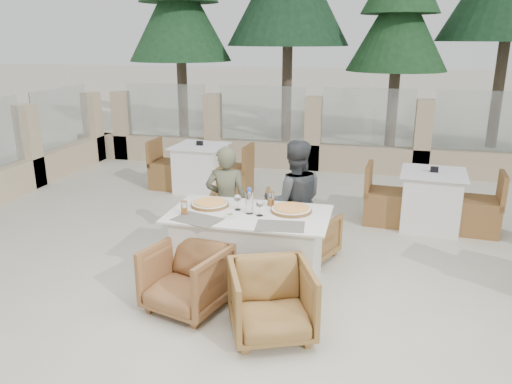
% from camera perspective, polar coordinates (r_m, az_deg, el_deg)
% --- Properties ---
extents(ground, '(80.00, 80.00, 0.00)m').
position_cam_1_polar(ground, '(5.35, -0.36, -9.93)').
color(ground, beige).
rests_on(ground, ground).
extents(sand_patch, '(30.00, 16.00, 0.01)m').
position_cam_1_polar(sand_patch, '(18.82, 10.05, 9.44)').
color(sand_patch, beige).
rests_on(sand_patch, ground).
extents(perimeter_wall_far, '(10.00, 0.34, 1.60)m').
position_cam_1_polar(perimeter_wall_far, '(9.64, 6.54, 7.24)').
color(perimeter_wall_far, tan).
rests_on(perimeter_wall_far, ground).
extents(pine_far_left, '(2.42, 2.42, 5.50)m').
position_cam_1_polar(pine_far_left, '(12.53, -8.71, 18.38)').
color(pine_far_left, '#204C27').
rests_on(pine_far_left, ground).
extents(pine_mid_left, '(2.86, 2.86, 6.50)m').
position_cam_1_polar(pine_mid_left, '(12.34, 3.72, 20.87)').
color(pine_mid_left, '#1B4024').
rests_on(pine_mid_left, ground).
extents(pine_centre, '(2.20, 2.20, 5.00)m').
position_cam_1_polar(pine_centre, '(11.83, 15.93, 16.82)').
color(pine_centre, '#214E26').
rests_on(pine_centre, ground).
extents(dining_table, '(1.60, 0.90, 0.77)m').
position_cam_1_polar(dining_table, '(5.12, -0.79, -6.49)').
color(dining_table, silver).
rests_on(dining_table, ground).
extents(placemat_near_left, '(0.52, 0.42, 0.00)m').
position_cam_1_polar(placemat_near_left, '(4.83, -6.69, -3.12)').
color(placemat_near_left, '#635E55').
rests_on(placemat_near_left, dining_table).
extents(placemat_near_right, '(0.48, 0.34, 0.00)m').
position_cam_1_polar(placemat_near_right, '(4.64, 2.78, -3.90)').
color(placemat_near_right, '#625C54').
rests_on(placemat_near_right, dining_table).
extents(pizza_left, '(0.52, 0.52, 0.05)m').
position_cam_1_polar(pizza_left, '(5.20, -5.30, -1.33)').
color(pizza_left, orange).
rests_on(pizza_left, dining_table).
extents(pizza_right, '(0.43, 0.43, 0.05)m').
position_cam_1_polar(pizza_right, '(5.02, 4.04, -1.95)').
color(pizza_right, '#D2571C').
rests_on(pizza_right, dining_table).
extents(water_bottle, '(0.08, 0.08, 0.26)m').
position_cam_1_polar(water_bottle, '(4.92, -0.76, -1.01)').
color(water_bottle, silver).
rests_on(water_bottle, dining_table).
extents(wine_glass_centre, '(0.09, 0.09, 0.18)m').
position_cam_1_polar(wine_glass_centre, '(5.04, -2.11, -1.06)').
color(wine_glass_centre, silver).
rests_on(wine_glass_centre, dining_table).
extents(wine_glass_near, '(0.10, 0.10, 0.18)m').
position_cam_1_polar(wine_glass_near, '(4.87, 0.42, -1.71)').
color(wine_glass_near, white).
rests_on(wine_glass_near, dining_table).
extents(beer_glass_left, '(0.09, 0.09, 0.13)m').
position_cam_1_polar(beer_glass_left, '(4.98, -8.21, -1.79)').
color(beer_glass_left, orange).
rests_on(beer_glass_left, dining_table).
extents(beer_glass_right, '(0.08, 0.08, 0.15)m').
position_cam_1_polar(beer_glass_right, '(5.18, 1.71, -0.78)').
color(beer_glass_right, orange).
rests_on(beer_glass_right, dining_table).
extents(olive_dish, '(0.12, 0.12, 0.04)m').
position_cam_1_polar(olive_dish, '(4.84, -2.96, -2.72)').
color(olive_dish, silver).
rests_on(olive_dish, dining_table).
extents(armchair_far_left, '(0.83, 0.84, 0.67)m').
position_cam_1_polar(armchair_far_left, '(6.10, -1.89, -3.03)').
color(armchair_far_left, brown).
rests_on(armchair_far_left, ground).
extents(armchair_far_right, '(0.75, 0.76, 0.53)m').
position_cam_1_polar(armchair_far_right, '(5.79, 6.09, -4.98)').
color(armchair_far_right, olive).
rests_on(armchair_far_right, ground).
extents(armchair_near_left, '(0.83, 0.85, 0.63)m').
position_cam_1_polar(armchair_near_left, '(4.73, -7.90, -9.69)').
color(armchair_near_left, brown).
rests_on(armchair_near_left, ground).
extents(armchair_near_right, '(0.89, 0.90, 0.63)m').
position_cam_1_polar(armchair_near_right, '(4.31, 1.77, -12.35)').
color(armchair_near_right, olive).
rests_on(armchair_near_right, ground).
extents(diner_left, '(0.52, 0.39, 1.30)m').
position_cam_1_polar(diner_left, '(5.69, -3.39, -1.19)').
color(diner_left, '#585940').
rests_on(diner_left, ground).
extents(diner_right, '(0.80, 0.70, 1.40)m').
position_cam_1_polar(diner_right, '(5.55, 4.39, -1.14)').
color(diner_right, '#393C3E').
rests_on(diner_right, ground).
extents(bg_table_a, '(1.68, 0.90, 0.77)m').
position_cam_1_polar(bg_table_a, '(8.31, -6.35, 2.73)').
color(bg_table_a, white).
rests_on(bg_table_a, ground).
extents(bg_table_b, '(1.70, 0.96, 0.77)m').
position_cam_1_polar(bg_table_b, '(7.01, 19.37, -0.88)').
color(bg_table_b, silver).
rests_on(bg_table_b, ground).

